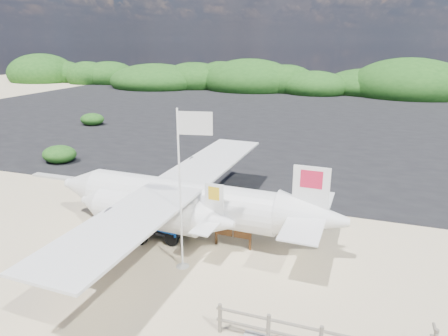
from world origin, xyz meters
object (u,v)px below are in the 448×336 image
Objects in this scene: signboard at (233,247)px; crew_c at (296,206)px; crew_b at (185,197)px; baggage_cart at (160,235)px; crew_a at (175,200)px; aircraft_small at (261,113)px; flagpole at (183,266)px.

crew_c is at bearing 56.20° from signboard.
crew_c is (2.19, 3.10, 0.98)m from signboard.
signboard is 4.64m from crew_b.
crew_a is at bearing 103.02° from baggage_cart.
crew_b is at bearing 25.75° from crew_c.
aircraft_small is (-3.24, 29.63, -0.75)m from crew_b.
baggage_cart is 32.75m from aircraft_small.
signboard is at bearing 78.55° from crew_c.
crew_c is (5.89, 1.05, 0.11)m from crew_a.
crew_c reaches higher than crew_b.
crew_b is 29.82m from aircraft_small.
crew_a reaches higher than aircraft_small.
crew_c is (3.60, 5.22, 0.98)m from flagpole.
signboard is at bearing 154.05° from crew_a.
crew_b is at bearing 98.52° from baggage_cart.
crew_b is at bearing 99.85° from aircraft_small.
signboard is 33.23m from aircraft_small.
signboard is 4.32m from crew_a.
crew_c is at bearing 36.66° from baggage_cart.
flagpole reaches higher than baggage_cart.
aircraft_small is at bearing -62.02° from crew_b.
baggage_cart is 3.50m from signboard.
crew_b is (0.15, 0.84, -0.12)m from crew_a.
flagpole is at bearing 79.10° from crew_c.
crew_c is at bearing -166.79° from crew_a.
flagpole is 0.78× the size of aircraft_small.
flagpole is 2.55m from signboard.
flagpole reaches higher than crew_a.
baggage_cart is at bearing 98.47° from crew_a.
baggage_cart is 0.35× the size of aircraft_small.
baggage_cart is 6.58m from crew_c.
signboard is at bearing 56.24° from flagpole.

